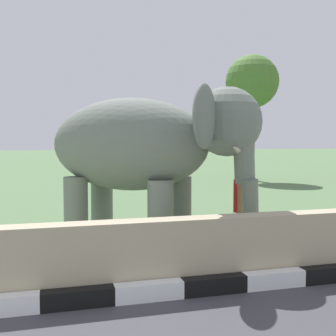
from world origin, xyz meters
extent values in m
cube|color=white|center=(1.00, 3.43, 0.12)|extent=(0.90, 0.20, 0.24)
cube|color=black|center=(1.90, 3.43, 0.12)|extent=(0.90, 0.20, 0.24)
cube|color=white|center=(2.80, 3.43, 0.12)|extent=(0.90, 0.20, 0.24)
cube|color=black|center=(3.70, 3.43, 0.12)|extent=(0.90, 0.20, 0.24)
cube|color=white|center=(4.60, 3.43, 0.12)|extent=(0.90, 0.20, 0.24)
cube|color=black|center=(5.50, 3.43, 0.12)|extent=(0.90, 0.20, 0.24)
cube|color=tan|center=(2.00, 3.73, 0.50)|extent=(28.00, 0.36, 1.00)
cylinder|color=slate|center=(3.92, 5.73, 0.71)|extent=(0.44, 0.44, 1.42)
cylinder|color=slate|center=(3.36, 5.03, 0.71)|extent=(0.44, 0.44, 1.42)
cylinder|color=slate|center=(2.58, 6.78, 0.71)|extent=(0.44, 0.44, 1.42)
cylinder|color=slate|center=(2.02, 6.07, 0.71)|extent=(0.44, 0.44, 1.42)
ellipsoid|color=slate|center=(2.97, 5.90, 2.01)|extent=(3.43, 3.17, 1.70)
sphere|color=slate|center=(4.44, 4.75, 2.39)|extent=(1.16, 1.16, 1.16)
ellipsoid|color=#D84C8C|center=(4.67, 4.57, 2.54)|extent=(0.68, 0.73, 0.44)
ellipsoid|color=slate|center=(4.81, 5.46, 2.44)|extent=(0.74, 0.86, 1.00)
ellipsoid|color=slate|center=(3.85, 4.23, 2.44)|extent=(0.74, 0.86, 1.00)
cylinder|color=slate|center=(4.67, 4.57, 1.84)|extent=(0.59, 0.63, 1.00)
cylinder|color=slate|center=(4.76, 4.50, 1.04)|extent=(0.43, 0.45, 0.83)
cone|color=beige|center=(4.80, 4.83, 1.94)|extent=(0.46, 0.53, 0.22)
cone|color=beige|center=(4.45, 4.39, 1.94)|extent=(0.46, 0.53, 0.22)
cylinder|color=navy|center=(4.92, 5.17, 0.41)|extent=(0.15, 0.15, 0.82)
cylinder|color=navy|center=(4.82, 5.00, 0.41)|extent=(0.15, 0.15, 0.82)
cube|color=red|center=(4.87, 5.09, 1.11)|extent=(0.41, 0.47, 0.58)
cylinder|color=#9E7251|center=(5.00, 5.31, 1.08)|extent=(0.14, 0.16, 0.53)
cylinder|color=#9E7251|center=(4.74, 4.86, 1.08)|extent=(0.15, 0.17, 0.53)
sphere|color=#9E7251|center=(4.87, 5.09, 1.54)|extent=(0.23, 0.23, 0.23)
cylinder|color=brown|center=(11.86, 18.70, 2.24)|extent=(0.36, 0.36, 4.48)
sphere|color=#49732F|center=(11.86, 18.70, 5.25)|extent=(2.81, 2.81, 2.81)
camera|label=1|loc=(1.63, -1.76, 2.06)|focal=44.92mm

